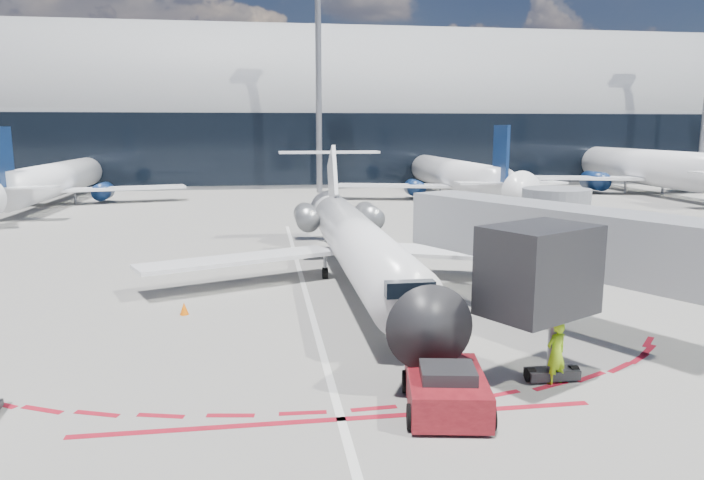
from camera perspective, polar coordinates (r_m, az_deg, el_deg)
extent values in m
plane|color=slate|center=(28.10, -3.99, -5.67)|extent=(260.00, 260.00, 0.00)
cube|color=silver|center=(30.03, -4.28, -4.63)|extent=(0.25, 40.00, 0.01)
cube|color=maroon|center=(17.37, -1.00, -15.97)|extent=(14.00, 0.25, 0.01)
cube|color=gray|center=(92.03, -7.13, 8.43)|extent=(150.00, 24.00, 10.00)
cylinder|color=gray|center=(92.02, -7.20, 11.54)|extent=(150.00, 24.00, 24.00)
cube|color=black|center=(79.99, -6.94, 8.19)|extent=(150.00, 0.20, 9.00)
cube|color=gray|center=(25.33, 17.48, 0.47)|extent=(8.22, 12.61, 2.30)
cube|color=black|center=(18.94, 16.62, -2.63)|extent=(3.86, 3.44, 2.60)
cylinder|color=gray|center=(20.27, 17.88, -8.92)|extent=(0.36, 0.36, 2.40)
cube|color=black|center=(20.60, 17.73, -11.50)|extent=(1.60, 0.60, 0.30)
cylinder|color=gray|center=(31.93, 17.88, 0.19)|extent=(3.20, 3.20, 4.80)
cylinder|color=black|center=(32.35, 17.67, -3.56)|extent=(4.00, 4.00, 0.50)
cylinder|color=gray|center=(75.45, -3.05, 13.83)|extent=(0.70, 0.70, 25.00)
cylinder|color=white|center=(29.85, 0.62, -0.42)|extent=(2.50, 20.35, 2.50)
cone|color=black|center=(18.91, 6.02, -6.75)|extent=(2.50, 2.59, 2.50)
cone|color=white|center=(41.44, -1.91, 2.55)|extent=(2.50, 3.33, 2.50)
cube|color=black|center=(20.16, 5.01, -4.16)|extent=(1.57, 1.29, 0.51)
cube|color=white|center=(31.05, -10.31, -1.74)|extent=(9.91, 5.87, 0.29)
cube|color=white|center=(32.68, 10.22, -1.14)|extent=(9.91, 5.87, 0.29)
cube|color=white|center=(40.29, -1.78, 5.51)|extent=(0.23, 4.34, 4.42)
cube|color=white|center=(42.12, -2.10, 7.98)|extent=(6.66, 1.48, 0.15)
cylinder|color=slate|center=(37.59, -4.16, 2.10)|extent=(1.39, 3.14, 1.39)
cylinder|color=slate|center=(38.04, 1.55, 2.22)|extent=(1.39, 3.14, 1.39)
cylinder|color=black|center=(22.24, 4.04, -9.29)|extent=(0.20, 0.52, 0.52)
cylinder|color=black|center=(32.31, -2.46, -3.02)|extent=(0.28, 0.59, 0.59)
cylinder|color=black|center=(32.69, 2.39, -2.86)|extent=(0.28, 0.59, 0.59)
cylinder|color=gray|center=(22.16, 4.04, -8.68)|extent=(0.17, 0.17, 1.02)
cube|color=#540C11|center=(17.84, 8.52, -13.36)|extent=(2.61, 3.62, 0.93)
cube|color=black|center=(17.32, 8.70, -11.88)|extent=(1.64, 1.47, 0.36)
cylinder|color=gray|center=(20.01, 7.72, -11.31)|extent=(0.56, 2.67, 0.10)
cylinder|color=black|center=(16.82, 5.52, -15.70)|extent=(0.40, 0.70, 0.66)
cylinder|color=black|center=(17.06, 12.38, -15.51)|extent=(0.40, 0.70, 0.66)
cylinder|color=black|center=(18.89, 5.05, -12.69)|extent=(0.40, 0.70, 0.66)
cylinder|color=black|center=(19.11, 11.09, -12.57)|extent=(0.40, 0.70, 0.66)
imported|color=#A5E618|center=(20.15, 18.07, -9.72)|extent=(0.83, 0.68, 1.95)
cone|color=#E45F04|center=(27.09, -15.01, -6.04)|extent=(0.37, 0.37, 0.52)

